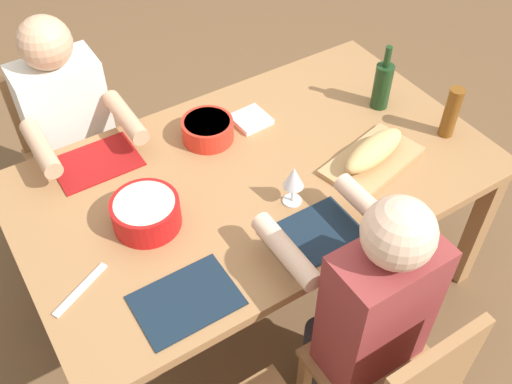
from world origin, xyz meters
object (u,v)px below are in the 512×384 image
Objects in this scene: chair_near_center at (395,381)px; wine_glass at (294,179)px; wine_bottle at (382,85)px; serving_bowl_salad at (208,129)px; napkin_stack at (251,120)px; diner_far_left at (72,130)px; serving_bowl_pasta at (146,212)px; cutting_board at (372,161)px; dining_table at (256,186)px; chair_far_left at (69,144)px; diner_near_center at (368,305)px; bread_loaf at (374,150)px; beer_bottle at (451,113)px.

chair_near_center is 0.75m from wine_glass.
chair_near_center is at bearing -125.94° from wine_bottle.
serving_bowl_salad is 0.21m from napkin_stack.
diner_far_left reaches higher than serving_bowl_pasta.
cutting_board is at bearing -60.44° from napkin_stack.
dining_table is 12.90× the size of napkin_stack.
serving_bowl_salad is at bearing 164.28° from wine_bottle.
chair_far_left reaches higher than dining_table.
napkin_stack is (0.60, 0.28, -0.05)m from serving_bowl_pasta.
diner_near_center is at bearing -98.69° from napkin_stack.
wine_glass is 0.49m from napkin_stack.
napkin_stack is (-0.26, 0.46, 0.00)m from cutting_board.
diner_near_center reaches higher than serving_bowl_salad.
serving_bowl_pasta is 0.89m from bread_loaf.
dining_table is at bearing 90.00° from chair_near_center.
beer_bottle is at bearing -30.73° from serving_bowl_salad.
dining_table is 1.01m from chair_far_left.
chair_near_center reaches higher than serving_bowl_pasta.
dining_table is at bearing 154.00° from cutting_board.
beer_bottle is at bearing -40.41° from chair_far_left.
serving_bowl_pasta is 1.15× the size of serving_bowl_salad.
serving_bowl_pasta is at bearing -154.85° from napkin_stack.
wine_bottle is at bearing 22.55° from wine_glass.
bread_loaf is 0.37m from beer_bottle.
chair_far_left is 1.43m from bread_loaf.
dining_table is 0.67m from diner_near_center.
serving_bowl_salad is at bearing 93.56° from diner_near_center.
bread_loaf is at bearing -134.70° from wine_bottle.
cutting_board reaches higher than dining_table.
serving_bowl_pasta is 0.89m from cutting_board.
beer_bottle is 0.74m from wine_glass.
chair_near_center is at bearing -92.51° from wine_glass.
cutting_board is 1.38× the size of wine_bottle.
beer_bottle reaches higher than napkin_stack.
bread_loaf is (0.41, 0.47, 0.11)m from diner_near_center.
wine_bottle is at bearing 109.94° from beer_bottle.
beer_bottle is 1.57× the size of napkin_stack.
diner_near_center is at bearing -72.00° from chair_far_left.
bread_loaf is at bearing -49.40° from chair_far_left.
wine_bottle is 1.75× the size of wine_glass.
wine_bottle is at bearing -15.72° from serving_bowl_salad.
napkin_stack is at bearing 61.69° from dining_table.
dining_table is at bearing -77.75° from serving_bowl_salad.
serving_bowl_salad is at bearing 134.85° from bread_loaf.
serving_bowl_pasta is at bearing -177.86° from dining_table.
wine_glass reaches higher than cutting_board.
wine_bottle reaches higher than serving_bowl_pasta.
chair_near_center is at bearing -90.00° from dining_table.
chair_far_left is 1.24m from wine_glass.
beer_bottle is at bearing 39.24° from chair_near_center.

